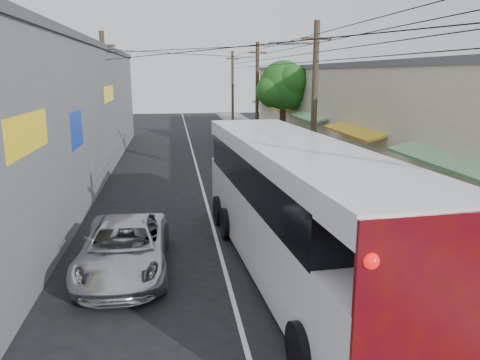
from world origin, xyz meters
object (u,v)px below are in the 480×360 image
(parked_suv, at_px, (277,158))
(parked_car_mid, at_px, (259,145))
(pedestrian_far, at_px, (328,176))
(jeepney, at_px, (125,248))
(parked_car_far, at_px, (234,129))
(pedestrian_near, at_px, (374,184))
(coach_bus, at_px, (293,206))

(parked_suv, bearing_deg, parked_car_mid, 96.89)
(parked_car_mid, relative_size, pedestrian_far, 2.57)
(jeepney, bearing_deg, parked_car_far, 76.58)
(parked_suv, height_order, pedestrian_far, pedestrian_far)
(parked_suv, bearing_deg, parked_car_far, 99.15)
(parked_suv, distance_m, pedestrian_near, 8.37)
(parked_suv, distance_m, parked_car_mid, 5.63)
(jeepney, relative_size, pedestrian_far, 3.21)
(coach_bus, bearing_deg, pedestrian_far, 61.10)
(pedestrian_near, bearing_deg, pedestrian_far, -87.66)
(pedestrian_near, relative_size, pedestrian_far, 1.14)
(coach_bus, height_order, parked_car_far, coach_bus)
(pedestrian_far, bearing_deg, jeepney, 58.43)
(pedestrian_near, xyz_separation_m, pedestrian_far, (-1.19, 2.39, -0.11))
(jeepney, xyz_separation_m, pedestrian_near, (9.89, 5.24, 0.32))
(coach_bus, bearing_deg, pedestrian_near, 45.47)
(coach_bus, relative_size, pedestrian_near, 7.07)
(jeepney, distance_m, parked_suv, 15.22)
(coach_bus, distance_m, parked_car_mid, 19.73)
(coach_bus, relative_size, jeepney, 2.51)
(parked_car_mid, height_order, pedestrian_near, pedestrian_near)
(parked_car_far, distance_m, pedestrian_near, 23.04)
(parked_suv, height_order, parked_car_mid, parked_suv)
(jeepney, distance_m, parked_car_mid, 20.31)
(coach_bus, distance_m, parked_suv, 14.19)
(jeepney, height_order, parked_car_far, parked_car_far)
(coach_bus, xyz_separation_m, jeepney, (-4.83, 0.64, -1.23))
(coach_bus, height_order, pedestrian_near, coach_bus)
(coach_bus, height_order, pedestrian_far, coach_bus)
(coach_bus, xyz_separation_m, parked_car_mid, (2.65, 19.52, -1.25))
(parked_car_mid, bearing_deg, jeepney, -109.31)
(jeepney, relative_size, parked_suv, 0.95)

